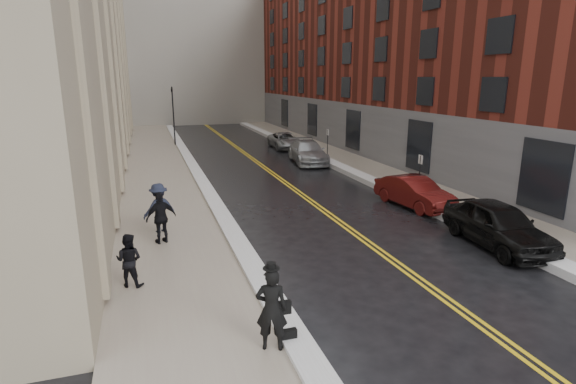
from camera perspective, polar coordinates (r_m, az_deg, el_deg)
ground at (r=13.56m, az=6.65°, el=-11.93°), size 160.00×160.00×0.00m
sidewalk_left at (r=27.68m, az=-15.99°, el=1.48°), size 4.00×64.00×0.15m
sidewalk_right at (r=31.07m, az=9.72°, el=3.20°), size 3.00×64.00×0.15m
lane_stripe_a at (r=28.69m, az=-2.14°, el=2.33°), size 0.12×64.00×0.01m
lane_stripe_b at (r=28.75m, az=-1.68°, el=2.36°), size 0.12×64.00×0.01m
snow_ridge_left at (r=27.81m, az=-11.27°, el=1.94°), size 0.70×60.80×0.26m
snow_ridge_right at (r=30.26m, az=6.60°, el=3.16°), size 0.85×60.80×0.30m
building_right at (r=40.98m, az=16.70°, el=18.02°), size 14.00×50.00×18.00m
traffic_signal at (r=41.21m, az=-14.37°, el=9.90°), size 0.18×0.15×5.20m
parking_sign_near at (r=23.53m, az=16.37°, el=2.44°), size 0.06×0.35×2.23m
parking_sign_far at (r=33.97m, az=5.05°, el=6.49°), size 0.06×0.35×2.23m
car_black at (r=17.95m, az=25.12°, el=-3.75°), size 2.37×4.98×1.64m
car_maroon at (r=22.02m, az=15.73°, el=-0.02°), size 2.08×4.51×1.43m
car_silver_near at (r=32.36m, az=2.52°, el=5.11°), size 2.85×5.62×1.56m
car_silver_far at (r=39.01m, az=-0.36°, el=6.54°), size 2.36×4.88×1.34m
pedestrian_main at (r=10.07m, az=-2.10°, el=-14.65°), size 0.81×0.66×1.91m
pedestrian_a at (r=13.69m, az=-19.55°, el=-8.15°), size 0.94×0.85×1.57m
pedestrian_b at (r=17.95m, az=-16.04°, el=-1.95°), size 1.42×1.11×1.92m
pedestrian_c at (r=16.76m, az=-15.81°, el=-3.15°), size 1.20×0.81×1.90m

